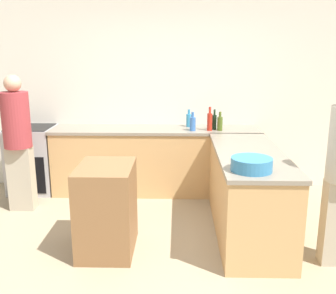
# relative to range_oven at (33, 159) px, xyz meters

# --- Properties ---
(ground_plane) EXTENTS (14.00, 14.00, 0.00)m
(ground_plane) POSITION_rel_range_oven_xyz_m (1.71, -1.90, -0.45)
(ground_plane) COLOR tan
(wall_back) EXTENTS (8.00, 0.06, 2.70)m
(wall_back) POSITION_rel_range_oven_xyz_m (1.71, 0.32, 0.90)
(wall_back) COLOR silver
(wall_back) RESTS_ON ground_plane
(counter_back) EXTENTS (2.79, 0.62, 0.90)m
(counter_back) POSITION_rel_range_oven_xyz_m (1.71, 0.00, -0.00)
(counter_back) COLOR tan
(counter_back) RESTS_ON ground_plane
(counter_peninsula) EXTENTS (0.69, 1.86, 0.90)m
(counter_peninsula) POSITION_rel_range_oven_xyz_m (2.76, -1.21, -0.00)
(counter_peninsula) COLOR tan
(counter_peninsula) RESTS_ON ground_plane
(range_oven) EXTENTS (0.61, 0.59, 0.91)m
(range_oven) POSITION_rel_range_oven_xyz_m (0.00, 0.00, 0.00)
(range_oven) COLOR #ADADB2
(range_oven) RESTS_ON ground_plane
(island_table) EXTENTS (0.52, 0.69, 0.87)m
(island_table) POSITION_rel_range_oven_xyz_m (1.32, -1.65, -0.02)
(island_table) COLOR brown
(island_table) RESTS_ON ground_plane
(mixing_bowl) EXTENTS (0.36, 0.36, 0.12)m
(mixing_bowl) POSITION_rel_range_oven_xyz_m (2.66, -1.87, 0.50)
(mixing_bowl) COLOR teal
(mixing_bowl) RESTS_ON counter_peninsula
(wine_bottle_dark) EXTENTS (0.06, 0.06, 0.27)m
(wine_bottle_dark) POSITION_rel_range_oven_xyz_m (2.49, -0.04, 0.55)
(wine_bottle_dark) COLOR black
(wine_bottle_dark) RESTS_ON counter_back
(olive_oil_bottle) EXTENTS (0.07, 0.07, 0.25)m
(olive_oil_bottle) POSITION_rel_range_oven_xyz_m (2.56, -0.12, 0.54)
(olive_oil_bottle) COLOR #475B1E
(olive_oil_bottle) RESTS_ON counter_back
(hot_sauce_bottle) EXTENTS (0.07, 0.07, 0.31)m
(hot_sauce_bottle) POSITION_rel_range_oven_xyz_m (2.42, -0.12, 0.57)
(hot_sauce_bottle) COLOR red
(hot_sauce_bottle) RESTS_ON counter_back
(water_bottle_blue) EXTENTS (0.08, 0.08, 0.25)m
(water_bottle_blue) POSITION_rel_range_oven_xyz_m (2.20, -0.14, 0.54)
(water_bottle_blue) COLOR #386BB7
(water_bottle_blue) RESTS_ON counter_back
(dish_soap_bottle) EXTENTS (0.07, 0.07, 0.24)m
(dish_soap_bottle) POSITION_rel_range_oven_xyz_m (2.16, 0.13, 0.54)
(dish_soap_bottle) COLOR #338CBF
(dish_soap_bottle) RESTS_ON counter_back
(person_by_range) EXTENTS (0.33, 0.33, 1.65)m
(person_by_range) POSITION_rel_range_oven_xyz_m (0.09, -0.66, 0.45)
(person_by_range) COLOR #ADA38E
(person_by_range) RESTS_ON ground_plane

